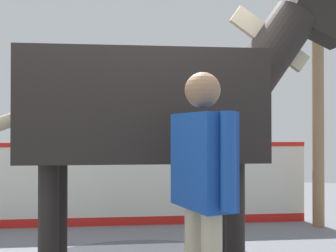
{
  "coord_description": "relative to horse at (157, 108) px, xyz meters",
  "views": [
    {
      "loc": [
        3.18,
        1.03,
        1.34
      ],
      "look_at": [
        0.16,
        0.37,
        1.37
      ],
      "focal_mm": 44.08,
      "sensor_mm": 36.0,
      "label": 1
    }
  ],
  "objects": [
    {
      "name": "handler",
      "position": [
        0.89,
        0.51,
        -0.55
      ],
      "size": [
        0.57,
        0.47,
        1.71
      ],
      "rotation": [
        0.0,
        0.0,
        5.35
      ],
      "color": "#47331E",
      "rests_on": "ground"
    },
    {
      "name": "barrier_wall",
      "position": [
        -2.14,
        -0.85,
        -1.0
      ],
      "size": [
        1.65,
        4.74,
        1.17
      ],
      "color": "silver",
      "rests_on": "ground"
    },
    {
      "name": "roof_post_near",
      "position": [
        -2.6,
        1.68,
        -0.19
      ],
      "size": [
        0.16,
        0.16,
        2.71
      ],
      "primitive_type": "cylinder",
      "color": "olive",
      "rests_on": "ground"
    },
    {
      "name": "horse",
      "position": [
        0.0,
        0.0,
        0.0
      ],
      "size": [
        1.49,
        3.27,
        2.66
      ],
      "rotation": [
        0.0,
        0.0,
        1.89
      ],
      "color": "black",
      "rests_on": "ground"
    }
  ]
}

